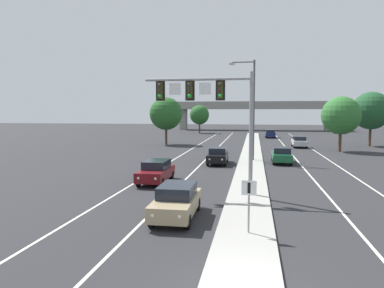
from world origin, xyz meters
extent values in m
cube|color=#9E9B93|center=(0.00, 18.00, 0.07)|extent=(2.40, 110.00, 0.15)
cube|color=silver|center=(-4.70, 25.00, 0.00)|extent=(0.14, 100.00, 0.01)
cube|color=silver|center=(4.70, 25.00, 0.00)|extent=(0.14, 100.00, 0.01)
cube|color=silver|center=(-8.00, 25.00, 0.00)|extent=(0.14, 100.00, 0.01)
cube|color=silver|center=(8.00, 25.00, 0.00)|extent=(0.14, 100.00, 0.01)
cylinder|color=gray|center=(0.11, 11.71, 3.75)|extent=(0.24, 0.24, 7.20)
cylinder|color=gray|center=(-3.08, 11.71, 6.95)|extent=(6.38, 0.16, 0.16)
cube|color=black|center=(-1.71, 11.75, 6.30)|extent=(0.56, 0.06, 1.20)
cube|color=#38330F|center=(-1.71, 11.71, 6.30)|extent=(0.32, 0.32, 1.00)
sphere|color=#282828|center=(-1.71, 11.54, 6.62)|extent=(0.22, 0.22, 0.22)
sphere|color=#282828|center=(-1.71, 11.54, 6.30)|extent=(0.22, 0.22, 0.22)
sphere|color=green|center=(-1.71, 11.54, 5.98)|extent=(0.22, 0.22, 0.22)
cube|color=black|center=(-3.53, 11.75, 6.30)|extent=(0.56, 0.06, 1.20)
cube|color=#38330F|center=(-3.53, 11.71, 6.30)|extent=(0.32, 0.32, 1.00)
sphere|color=#282828|center=(-3.53, 11.54, 6.62)|extent=(0.22, 0.22, 0.22)
sphere|color=#282828|center=(-3.53, 11.54, 6.30)|extent=(0.22, 0.22, 0.22)
sphere|color=green|center=(-3.53, 11.54, 5.98)|extent=(0.22, 0.22, 0.22)
cube|color=black|center=(-5.35, 11.75, 6.30)|extent=(0.56, 0.06, 1.20)
cube|color=#38330F|center=(-5.35, 11.71, 6.30)|extent=(0.32, 0.32, 1.00)
sphere|color=#282828|center=(-5.35, 11.54, 6.62)|extent=(0.22, 0.22, 0.22)
sphere|color=#282828|center=(-5.35, 11.54, 6.30)|extent=(0.22, 0.22, 0.22)
sphere|color=green|center=(-5.35, 11.54, 5.98)|extent=(0.22, 0.22, 0.22)
cube|color=white|center=(-2.62, 11.69, 6.40)|extent=(0.70, 0.04, 0.70)
cube|color=white|center=(-4.44, 11.69, 6.40)|extent=(0.70, 0.04, 0.70)
cylinder|color=gray|center=(0.13, 4.82, 1.25)|extent=(0.08, 0.08, 2.20)
cube|color=white|center=(0.13, 4.79, 2.00)|extent=(0.60, 0.03, 0.60)
cube|color=black|center=(0.13, 4.77, 2.00)|extent=(0.12, 0.01, 0.44)
cylinder|color=#4C4C51|center=(0.20, 27.13, 5.15)|extent=(0.20, 0.20, 10.00)
cylinder|color=#4C4C51|center=(-0.90, 27.13, 9.95)|extent=(2.20, 0.12, 0.12)
cube|color=#B7B7B2|center=(-2.00, 27.13, 9.80)|extent=(0.56, 0.28, 0.20)
cube|color=tan|center=(-3.29, 6.75, 0.67)|extent=(1.87, 4.43, 0.70)
cube|color=black|center=(-3.30, 6.97, 1.30)|extent=(1.62, 2.40, 0.56)
sphere|color=#EAE5C6|center=(-2.68, 4.58, 0.72)|extent=(0.18, 0.18, 0.18)
sphere|color=#EAE5C6|center=(-3.84, 4.56, 0.72)|extent=(0.18, 0.18, 0.18)
cylinder|color=black|center=(-2.47, 5.26, 0.32)|extent=(0.23, 0.64, 0.64)
cylinder|color=black|center=(-4.07, 5.24, 0.32)|extent=(0.23, 0.64, 0.64)
cylinder|color=black|center=(-2.52, 8.26, 0.32)|extent=(0.23, 0.64, 0.64)
cylinder|color=black|center=(-4.12, 8.24, 0.32)|extent=(0.23, 0.64, 0.64)
cube|color=#5B0F14|center=(-6.54, 14.76, 0.67)|extent=(1.81, 4.41, 0.70)
cube|color=black|center=(-6.54, 14.98, 1.30)|extent=(1.59, 2.38, 0.56)
sphere|color=#EAE5C6|center=(-5.95, 12.58, 0.72)|extent=(0.18, 0.18, 0.18)
sphere|color=#EAE5C6|center=(-7.11, 12.57, 0.72)|extent=(0.18, 0.18, 0.18)
cylinder|color=black|center=(-5.73, 13.26, 0.32)|extent=(0.22, 0.64, 0.64)
cylinder|color=black|center=(-7.33, 13.25, 0.32)|extent=(0.22, 0.64, 0.64)
cylinder|color=black|center=(-5.74, 16.26, 0.32)|extent=(0.22, 0.64, 0.64)
cylinder|color=black|center=(-7.34, 16.25, 0.32)|extent=(0.22, 0.64, 0.64)
cube|color=black|center=(-3.14, 24.69, 0.67)|extent=(1.86, 4.43, 0.70)
cube|color=black|center=(-3.14, 24.91, 1.30)|extent=(1.62, 2.40, 0.56)
sphere|color=#EAE5C6|center=(-2.53, 22.52, 0.72)|extent=(0.18, 0.18, 0.18)
sphere|color=#EAE5C6|center=(-3.68, 22.51, 0.72)|extent=(0.18, 0.18, 0.18)
cylinder|color=black|center=(-2.31, 23.21, 0.32)|extent=(0.23, 0.64, 0.64)
cylinder|color=black|center=(-3.91, 23.18, 0.32)|extent=(0.23, 0.64, 0.64)
cylinder|color=black|center=(-2.36, 26.21, 0.32)|extent=(0.23, 0.64, 0.64)
cylinder|color=black|center=(-3.96, 26.18, 0.32)|extent=(0.23, 0.64, 0.64)
cube|color=#195633|center=(2.96, 26.36, 0.67)|extent=(1.85, 4.42, 0.70)
cube|color=black|center=(2.96, 26.14, 1.30)|extent=(1.61, 2.40, 0.56)
sphere|color=#EAE5C6|center=(2.42, 28.55, 0.72)|extent=(0.18, 0.18, 0.18)
sphere|color=#EAE5C6|center=(3.57, 28.54, 0.72)|extent=(0.18, 0.18, 0.18)
cylinder|color=black|center=(2.18, 27.87, 0.32)|extent=(0.23, 0.64, 0.64)
cylinder|color=black|center=(3.78, 27.85, 0.32)|extent=(0.23, 0.64, 0.64)
cylinder|color=black|center=(2.15, 24.87, 0.32)|extent=(0.23, 0.64, 0.64)
cylinder|color=black|center=(3.75, 24.85, 0.32)|extent=(0.23, 0.64, 0.64)
cube|color=#B7B7BC|center=(6.54, 42.66, 0.67)|extent=(1.84, 4.42, 0.70)
cube|color=black|center=(6.54, 42.44, 1.30)|extent=(1.60, 2.39, 0.56)
sphere|color=#EAE5C6|center=(5.98, 44.84, 0.72)|extent=(0.18, 0.18, 0.18)
sphere|color=#EAE5C6|center=(7.14, 44.83, 0.72)|extent=(0.18, 0.18, 0.18)
cylinder|color=black|center=(5.75, 44.16, 0.32)|extent=(0.23, 0.64, 0.64)
cylinder|color=black|center=(7.35, 44.15, 0.32)|extent=(0.23, 0.64, 0.64)
cylinder|color=black|center=(5.73, 41.16, 0.32)|extent=(0.23, 0.64, 0.64)
cylinder|color=black|center=(7.33, 41.15, 0.32)|extent=(0.23, 0.64, 0.64)
cube|color=#141E4C|center=(3.30, 60.69, 0.67)|extent=(1.85, 4.42, 0.70)
cube|color=black|center=(3.30, 60.47, 1.30)|extent=(1.61, 2.39, 0.56)
sphere|color=#EAE5C6|center=(2.70, 62.86, 0.72)|extent=(0.18, 0.18, 0.18)
sphere|color=#EAE5C6|center=(3.85, 62.87, 0.72)|extent=(0.18, 0.18, 0.18)
cylinder|color=black|center=(2.48, 62.18, 0.32)|extent=(0.23, 0.64, 0.64)
cylinder|color=black|center=(4.08, 62.19, 0.32)|extent=(0.23, 0.64, 0.64)
cylinder|color=black|center=(2.51, 59.18, 0.32)|extent=(0.23, 0.64, 0.64)
cylinder|color=black|center=(4.11, 59.19, 0.32)|extent=(0.23, 0.64, 0.64)
cube|color=gray|center=(0.00, 88.55, 6.20)|extent=(42.40, 6.40, 1.10)
cube|color=gray|center=(0.00, 85.55, 7.20)|extent=(42.40, 0.36, 0.90)
cube|color=gray|center=(-19.20, 88.55, 2.83)|extent=(1.80, 2.40, 5.65)
cube|color=gray|center=(19.20, 88.55, 2.83)|extent=(1.80, 2.40, 5.65)
cylinder|color=#4C3823|center=(16.89, 46.18, 1.49)|extent=(0.36, 0.36, 2.98)
sphere|color=#1E4C28|center=(16.89, 46.18, 5.16)|extent=(5.45, 5.45, 5.45)
cylinder|color=#4C3823|center=(-12.29, 72.93, 1.22)|extent=(0.36, 0.36, 2.45)
sphere|color=#235623|center=(-12.29, 72.93, 4.24)|extent=(4.48, 4.48, 4.48)
cylinder|color=#4C3823|center=(-12.97, 43.62, 1.36)|extent=(0.36, 0.36, 2.72)
sphere|color=#235623|center=(-12.97, 43.62, 4.71)|extent=(4.98, 4.98, 4.98)
cylinder|color=#4C3823|center=(10.96, 38.01, 1.31)|extent=(0.36, 0.36, 2.63)
sphere|color=#2D6B2D|center=(10.96, 38.01, 4.55)|extent=(4.80, 4.80, 4.80)
camera|label=1|loc=(0.30, -9.57, 5.06)|focal=33.61mm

